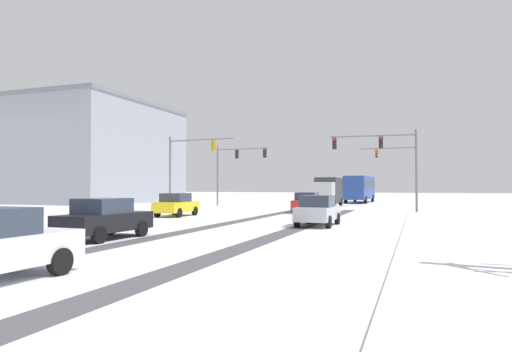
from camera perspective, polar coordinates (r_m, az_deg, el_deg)
The scene contains 14 objects.
wheel_track_left_lane at distance 22.70m, azimuth 5.37°, elevation -6.60°, with size 1.01×36.86×0.01m, color #4C4C51.
wheel_track_right_lane at distance 24.20m, azimuth -5.01°, elevation -6.27°, with size 1.00×36.86×0.01m, color #4C4C51.
sidewalk_kerb_right at distance 20.36m, azimuth 23.71°, elevation -6.94°, with size 4.00×36.86×0.12m, color white.
traffic_signal_far_left at distance 48.25m, azimuth -2.76°, elevation 1.69°, with size 6.01×0.67×6.50m.
traffic_signal_far_right at distance 48.74m, azimuth 17.91°, elevation 1.45°, with size 5.72×0.38×6.50m.
traffic_signal_near_right at distance 36.62m, azimuth 16.09°, elevation 2.75°, with size 6.65×0.83×6.50m.
traffic_signal_near_left at distance 39.41m, azimuth -8.77°, elevation 2.10°, with size 6.27×0.51×6.50m.
car_red_lead at distance 35.79m, azimuth 6.52°, elevation -3.37°, with size 1.89×4.13×1.62m.
car_yellow_cab_second at distance 31.97m, azimuth -10.08°, elevation -3.60°, with size 2.01×4.19×1.62m.
car_silver_third at distance 24.01m, azimuth 7.86°, elevation -4.36°, with size 1.84×4.11×1.62m.
car_black_fourth at distance 18.84m, azimuth -18.70°, elevation -5.13°, with size 1.95×4.16×1.62m.
bus_oncoming at distance 59.81m, azimuth 13.09°, elevation -1.40°, with size 2.89×11.06×3.38m.
box_truck_delivery at distance 47.16m, azimuth 9.09°, elevation -1.88°, with size 2.42×7.44×3.02m.
office_building_far_left_block at distance 65.65m, azimuth -21.18°, elevation 2.70°, with size 20.71×21.31×13.21m.
Camera 1 is at (10.29, -5.14, 2.08)m, focal length 31.47 mm.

